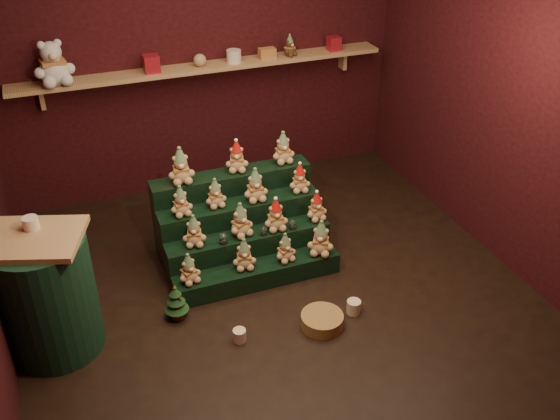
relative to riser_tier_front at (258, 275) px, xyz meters
name	(u,v)px	position (x,y,z in m)	size (l,w,h in m)	color
ground	(275,290)	(0.10, -0.14, -0.09)	(4.00, 4.00, 0.00)	black
back_wall	(199,51)	(0.10, 1.91, 1.31)	(4.00, 0.10, 2.80)	black
front_wall	(436,316)	(0.10, -2.19, 1.31)	(4.00, 0.10, 2.80)	black
right_wall	(512,96)	(2.15, -0.14, 1.31)	(0.10, 4.00, 2.80)	black
back_shelf	(205,68)	(0.10, 1.74, 1.20)	(3.60, 0.26, 0.24)	tan
riser_tier_front	(258,275)	(0.00, 0.00, 0.00)	(1.40, 0.22, 0.18)	black
riser_tier_midfront	(249,251)	(0.00, 0.22, 0.09)	(1.40, 0.22, 0.36)	black
riser_tier_midback	(241,229)	(0.00, 0.44, 0.18)	(1.40, 0.22, 0.54)	black
riser_tier_back	(233,208)	(0.00, 0.66, 0.27)	(1.40, 0.22, 0.72)	black
teddy_0	(189,269)	(-0.57, 0.00, 0.22)	(0.18, 0.16, 0.26)	tan
teddy_1	(244,254)	(-0.10, 0.02, 0.22)	(0.19, 0.17, 0.27)	tan
teddy_2	(285,247)	(0.24, 0.00, 0.22)	(0.18, 0.16, 0.25)	tan
teddy_3	(321,238)	(0.56, -0.02, 0.24)	(0.22, 0.20, 0.31)	tan
teddy_4	(194,231)	(-0.45, 0.23, 0.40)	(0.19, 0.17, 0.27)	tan
teddy_5	(240,220)	(-0.06, 0.23, 0.42)	(0.21, 0.19, 0.29)	tan
teddy_6	(276,215)	(0.24, 0.21, 0.41)	(0.20, 0.18, 0.28)	tan
teddy_7	(316,206)	(0.62, 0.23, 0.40)	(0.18, 0.17, 0.26)	tan
teddy_8	(181,201)	(-0.50, 0.43, 0.58)	(0.18, 0.17, 0.26)	tan
teddy_9	(215,193)	(-0.20, 0.46, 0.57)	(0.18, 0.16, 0.25)	tan
teddy_10	(255,185)	(0.14, 0.43, 0.60)	(0.21, 0.19, 0.29)	tan
teddy_11	(300,178)	(0.55, 0.44, 0.58)	(0.18, 0.17, 0.26)	tan
teddy_12	(181,166)	(-0.43, 0.64, 0.78)	(0.22, 0.20, 0.31)	tan
teddy_13	(237,156)	(0.06, 0.67, 0.77)	(0.20, 0.18, 0.27)	tan
teddy_14	(283,148)	(0.49, 0.68, 0.77)	(0.20, 0.18, 0.28)	tan
snow_globe_a	(223,238)	(-0.23, 0.16, 0.32)	(0.07, 0.07, 0.10)	black
snow_globe_b	(263,231)	(0.11, 0.16, 0.31)	(0.06, 0.06, 0.08)	black
snow_globe_c	(293,224)	(0.37, 0.16, 0.31)	(0.06, 0.06, 0.09)	black
side_table	(47,294)	(-1.60, -0.15, 0.38)	(0.76, 0.70, 0.96)	tan
table_ornament	(31,223)	(-1.60, -0.05, 0.91)	(0.11, 0.11, 0.09)	beige
mini_christmas_tree	(176,302)	(-0.72, -0.18, 0.06)	(0.19, 0.19, 0.32)	#462519
mug_left	(240,335)	(-0.35, -0.59, -0.04)	(0.10, 0.10, 0.10)	beige
mug_right	(354,307)	(0.58, -0.62, -0.03)	(0.11, 0.11, 0.11)	beige
wicker_basket	(322,320)	(0.28, -0.67, -0.04)	(0.33, 0.33, 0.10)	olive
white_bear	(51,57)	(-1.25, 1.70, 1.48)	(0.35, 0.32, 0.49)	silver
brown_bear	(290,46)	(0.96, 1.70, 1.33)	(0.15, 0.13, 0.21)	#442E16
gift_tin_red_a	(151,64)	(-0.41, 1.71, 1.31)	(0.14, 0.14, 0.16)	#A81925
gift_tin_cream	(234,56)	(0.38, 1.71, 1.29)	(0.14, 0.14, 0.12)	beige
gift_tin_red_b	(334,43)	(1.44, 1.71, 1.30)	(0.12, 0.12, 0.14)	#A81925
shelf_plush_ball	(200,60)	(0.05, 1.71, 1.29)	(0.12, 0.12, 0.12)	tan
scarf_gift_box	(267,53)	(0.72, 1.71, 1.28)	(0.16, 0.10, 0.10)	#DF551F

